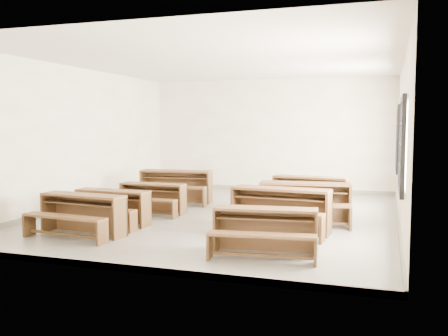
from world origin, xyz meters
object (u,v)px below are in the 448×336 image
(desk_set_2, at_px, (152,196))
(desk_set_4, at_px, (265,228))
(desk_set_5, at_px, (280,207))
(desk_set_6, at_px, (305,200))
(desk_set_1, at_px, (111,205))
(desk_set_7, at_px, (310,191))
(desk_set_3, at_px, (175,184))
(desk_set_0, at_px, (81,211))

(desk_set_2, bearing_deg, desk_set_4, -39.57)
(desk_set_5, height_order, desk_set_6, desk_set_5)
(desk_set_1, distance_m, desk_set_7, 4.39)
(desk_set_2, relative_size, desk_set_6, 0.78)
(desk_set_4, xyz_separation_m, desk_set_5, (-0.11, 1.54, 0.06))
(desk_set_1, xyz_separation_m, desk_set_7, (3.33, 2.86, 0.05))
(desk_set_3, bearing_deg, desk_set_0, -97.35)
(desk_set_1, bearing_deg, desk_set_6, 24.34)
(desk_set_4, distance_m, desk_set_6, 2.55)
(desk_set_1, relative_size, desk_set_6, 0.83)
(desk_set_1, xyz_separation_m, desk_set_3, (0.04, 2.92, 0.07))
(desk_set_2, height_order, desk_set_4, desk_set_4)
(desk_set_2, relative_size, desk_set_7, 0.82)
(desk_set_1, distance_m, desk_set_4, 3.49)
(desk_set_0, distance_m, desk_set_3, 3.85)
(desk_set_1, distance_m, desk_set_6, 3.72)
(desk_set_0, relative_size, desk_set_6, 0.90)
(desk_set_7, bearing_deg, desk_set_5, -86.79)
(desk_set_0, relative_size, desk_set_1, 1.09)
(desk_set_1, height_order, desk_set_6, desk_set_6)
(desk_set_2, distance_m, desk_set_5, 3.17)
(desk_set_0, height_order, desk_set_7, desk_set_7)
(desk_set_0, bearing_deg, desk_set_7, 53.92)
(desk_set_3, height_order, desk_set_4, desk_set_3)
(desk_set_0, bearing_deg, desk_set_2, 90.33)
(desk_set_5, bearing_deg, desk_set_2, 165.74)
(desk_set_0, height_order, desk_set_2, desk_set_0)
(desk_set_4, bearing_deg, desk_set_5, 87.16)
(desk_set_6, bearing_deg, desk_set_2, 173.66)
(desk_set_1, xyz_separation_m, desk_set_4, (3.28, -1.19, 0.01))
(desk_set_1, xyz_separation_m, desk_set_5, (3.18, 0.35, 0.07))
(desk_set_2, height_order, desk_set_7, desk_set_7)
(desk_set_2, xyz_separation_m, desk_set_7, (3.15, 1.49, 0.06))
(desk_set_2, xyz_separation_m, desk_set_4, (3.11, -2.56, 0.02))
(desk_set_3, bearing_deg, desk_set_1, -97.07)
(desk_set_0, height_order, desk_set_6, desk_set_6)
(desk_set_0, xyz_separation_m, desk_set_2, (0.21, 2.29, -0.04))
(desk_set_1, bearing_deg, desk_set_7, 43.70)
(desk_set_2, xyz_separation_m, desk_set_6, (3.29, -0.01, 0.08))
(desk_set_4, relative_size, desk_set_5, 0.88)
(desk_set_0, xyz_separation_m, desk_set_6, (3.49, 2.28, 0.05))
(desk_set_2, xyz_separation_m, desk_set_5, (3.00, -1.02, 0.08))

